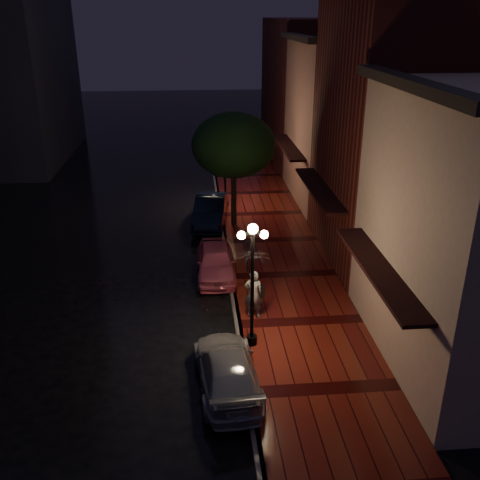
# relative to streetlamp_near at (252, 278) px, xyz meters

# --- Properties ---
(ground) EXTENTS (120.00, 120.00, 0.00)m
(ground) POSITION_rel_streetlamp_near_xyz_m (-0.35, 5.00, -2.60)
(ground) COLOR black
(ground) RESTS_ON ground
(sidewalk) EXTENTS (4.50, 60.00, 0.15)m
(sidewalk) POSITION_rel_streetlamp_near_xyz_m (1.90, 5.00, -2.53)
(sidewalk) COLOR #4A0E0D
(sidewalk) RESTS_ON ground
(curb) EXTENTS (0.25, 60.00, 0.15)m
(curb) POSITION_rel_streetlamp_near_xyz_m (-0.35, 5.00, -2.53)
(curb) COLOR #595451
(curb) RESTS_ON ground
(storefront_near) EXTENTS (5.00, 8.00, 8.50)m
(storefront_near) POSITION_rel_streetlamp_near_xyz_m (6.65, -1.00, 1.65)
(storefront_near) COLOR gray
(storefront_near) RESTS_ON ground
(storefront_mid) EXTENTS (5.00, 8.00, 11.00)m
(storefront_mid) POSITION_rel_streetlamp_near_xyz_m (6.65, 7.00, 2.90)
(storefront_mid) COLOR #511914
(storefront_mid) RESTS_ON ground
(storefront_far) EXTENTS (5.00, 8.00, 9.00)m
(storefront_far) POSITION_rel_streetlamp_near_xyz_m (6.65, 15.00, 1.90)
(storefront_far) COLOR #8C5951
(storefront_far) RESTS_ON ground
(storefront_extra) EXTENTS (5.00, 12.00, 10.00)m
(storefront_extra) POSITION_rel_streetlamp_near_xyz_m (6.65, 25.00, 2.40)
(storefront_extra) COLOR #511914
(storefront_extra) RESTS_ON ground
(streetlamp_near) EXTENTS (0.96, 0.36, 4.31)m
(streetlamp_near) POSITION_rel_streetlamp_near_xyz_m (0.00, 0.00, 0.00)
(streetlamp_near) COLOR black
(streetlamp_near) RESTS_ON sidewalk
(streetlamp_far) EXTENTS (0.96, 0.36, 4.31)m
(streetlamp_far) POSITION_rel_streetlamp_near_xyz_m (0.00, 14.00, 0.00)
(streetlamp_far) COLOR black
(streetlamp_far) RESTS_ON sidewalk
(street_tree) EXTENTS (4.16, 4.16, 5.80)m
(street_tree) POSITION_rel_streetlamp_near_xyz_m (0.26, 10.99, 1.64)
(street_tree) COLOR black
(street_tree) RESTS_ON sidewalk
(pink_car) EXTENTS (1.61, 3.96, 1.35)m
(pink_car) POSITION_rel_streetlamp_near_xyz_m (-0.95, 5.42, -1.93)
(pink_car) COLOR #D85973
(pink_car) RESTS_ON ground
(navy_car) EXTENTS (2.14, 4.68, 1.49)m
(navy_car) POSITION_rel_streetlamp_near_xyz_m (-0.95, 11.61, -1.86)
(navy_car) COLOR black
(navy_car) RESTS_ON ground
(silver_car) EXTENTS (2.07, 4.42, 1.25)m
(silver_car) POSITION_rel_streetlamp_near_xyz_m (-0.95, -1.98, -1.98)
(silver_car) COLOR #95959C
(silver_car) RESTS_ON ground
(woman_with_umbrella) EXTENTS (1.07, 1.09, 2.58)m
(woman_with_umbrella) POSITION_rel_streetlamp_near_xyz_m (0.25, 1.75, -0.75)
(woman_with_umbrella) COLOR white
(woman_with_umbrella) RESTS_ON sidewalk
(parking_meter) EXTENTS (0.15, 0.13, 1.41)m
(parking_meter) POSITION_rel_streetlamp_near_xyz_m (0.41, 5.40, -1.59)
(parking_meter) COLOR black
(parking_meter) RESTS_ON sidewalk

